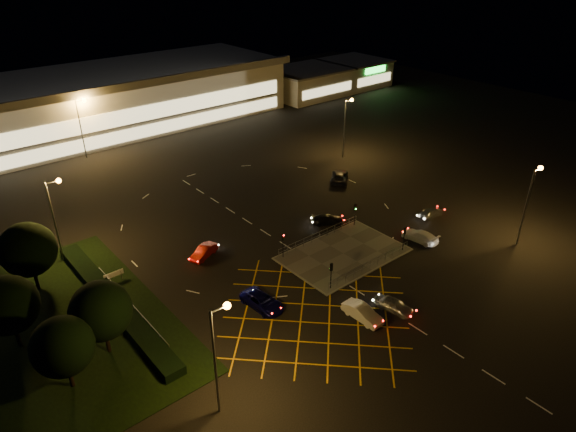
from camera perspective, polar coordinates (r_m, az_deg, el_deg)
ground at (r=61.47m, az=3.53°, el=-4.13°), size 180.00×180.00×0.00m
pedestrian_island at (r=61.45m, az=6.17°, el=-4.20°), size 14.00×9.00×0.12m
grass_verge at (r=55.01m, az=-23.58°, el=-11.21°), size 18.00×30.00×0.08m
hedge at (r=55.69m, az=-18.82°, el=-9.06°), size 2.00×26.00×1.00m
supermarket at (r=109.22m, az=-19.61°, el=12.05°), size 72.00×26.50×10.50m
retail_unit_a at (r=126.33m, az=2.16°, el=14.67°), size 18.80×14.80×6.35m
retail_unit_b at (r=137.24m, az=7.35°, el=15.57°), size 14.80×14.80×6.35m
streetlight_sw at (r=39.33m, az=-7.72°, el=-14.05°), size 1.78×0.56×10.03m
streetlight_se at (r=66.55m, az=25.32°, el=2.11°), size 1.78×0.56×10.03m
streetlight_nw at (r=62.59m, az=-24.40°, el=0.70°), size 1.78×0.56×10.03m
streetlight_ne at (r=87.43m, az=6.53°, el=10.57°), size 1.78×0.56×10.03m
streetlight_far_left at (r=93.20m, az=-21.92°, el=9.84°), size 1.78×0.56×10.03m
streetlight_far_right at (r=112.91m, az=-2.52°, el=14.76°), size 1.78×0.56×10.03m
signal_sw at (r=54.25m, az=4.82°, el=-6.07°), size 0.28×0.30×3.15m
signal_se at (r=62.10m, az=12.81°, el=-1.94°), size 0.28×0.30×3.15m
signal_nw at (r=59.24m, az=-0.56°, el=-2.74°), size 0.28×0.30×3.15m
signal_ne at (r=66.49m, az=7.48°, el=0.69°), size 0.28×0.30×3.15m
tree_a at (r=45.87m, az=-23.77°, el=-13.14°), size 5.04×5.04×6.86m
tree_b at (r=51.93m, az=-28.71°, el=-8.69°), size 5.40×5.40×7.35m
tree_c at (r=59.04m, az=-26.94°, el=-3.35°), size 5.76×5.76×7.84m
tree_e at (r=47.92m, az=-20.08°, el=-9.87°), size 5.40×5.40×7.35m
car_near_silver at (r=53.22m, az=11.74°, el=-9.68°), size 2.33×4.19×1.35m
car_queue_white at (r=51.65m, az=8.26°, el=-10.59°), size 1.65×4.43×1.44m
car_left_blue at (r=52.65m, az=-2.88°, el=-9.45°), size 2.73×5.21×1.40m
car_far_dkgrey at (r=67.52m, az=4.42°, el=-0.37°), size 4.52×3.81×1.24m
car_right_silver at (r=71.56m, az=15.60°, el=0.38°), size 3.91×1.74×1.31m
car_circ_red at (r=61.14m, az=-9.32°, el=-3.95°), size 4.26×2.88×1.33m
car_east_grey at (r=79.85m, az=5.73°, el=4.38°), size 5.58×5.32×1.47m
car_approach_white at (r=65.52m, az=14.46°, el=-2.16°), size 2.42×4.86×1.36m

